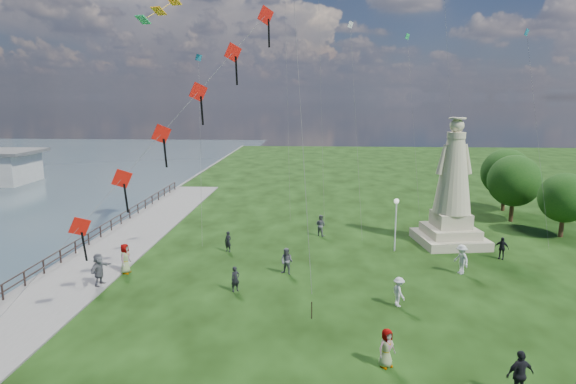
# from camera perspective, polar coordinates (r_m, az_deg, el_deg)

# --- Properties ---
(waterfront) EXTENTS (200.00, 200.00, 1.51)m
(waterfront) POSITION_cam_1_polar(r_m,az_deg,el_deg) (34.48, -24.52, -8.50)
(waterfront) COLOR #31444A
(waterfront) RESTS_ON ground
(statue) EXTENTS (5.33, 5.33, 9.51)m
(statue) POSITION_cam_1_polar(r_m,az_deg,el_deg) (38.00, 18.88, -0.61)
(statue) COLOR #C5B795
(statue) RESTS_ON ground
(lamppost) EXTENTS (0.36, 0.36, 3.87)m
(lamppost) POSITION_cam_1_polar(r_m,az_deg,el_deg) (35.22, 12.68, -2.50)
(lamppost) COLOR silver
(lamppost) RESTS_ON ground
(tree_row) EXTENTS (6.30, 13.29, 6.10)m
(tree_row) POSITION_cam_1_polar(r_m,az_deg,el_deg) (47.79, 25.91, 1.19)
(tree_row) COLOR #382314
(tree_row) RESTS_ON ground
(person_0) EXTENTS (0.64, 0.60, 1.47)m
(person_0) POSITION_cam_1_polar(r_m,az_deg,el_deg) (28.08, -6.26, -10.22)
(person_0) COLOR black
(person_0) RESTS_ON ground
(person_1) EXTENTS (0.96, 0.81, 1.69)m
(person_1) POSITION_cam_1_polar(r_m,az_deg,el_deg) (30.44, -0.15, -8.21)
(person_1) COLOR #595960
(person_1) RESTS_ON ground
(person_2) EXTENTS (0.85, 1.16, 1.61)m
(person_2) POSITION_cam_1_polar(r_m,az_deg,el_deg) (26.71, 13.00, -11.45)
(person_2) COLOR silver
(person_2) RESTS_ON ground
(person_3) EXTENTS (1.20, 0.82, 1.87)m
(person_3) POSITION_cam_1_polar(r_m,az_deg,el_deg) (20.74, 25.79, -18.89)
(person_3) COLOR black
(person_3) RESTS_ON ground
(person_4) EXTENTS (0.95, 0.86, 1.66)m
(person_4) POSITION_cam_1_polar(r_m,az_deg,el_deg) (21.14, 11.59, -17.66)
(person_4) COLOR #595960
(person_4) RESTS_ON ground
(person_5) EXTENTS (1.10, 1.90, 1.93)m
(person_5) POSITION_cam_1_polar(r_m,az_deg,el_deg) (30.57, -21.48, -8.69)
(person_5) COLOR #595960
(person_5) RESTS_ON ground
(person_6) EXTENTS (0.65, 0.56, 1.50)m
(person_6) POSITION_cam_1_polar(r_m,az_deg,el_deg) (35.02, -7.11, -5.85)
(person_6) COLOR black
(person_6) RESTS_ON ground
(person_7) EXTENTS (0.98, 0.90, 1.72)m
(person_7) POSITION_cam_1_polar(r_m,az_deg,el_deg) (38.74, 3.87, -3.96)
(person_7) COLOR #595960
(person_7) RESTS_ON ground
(person_8) EXTENTS (1.03, 1.37, 1.89)m
(person_8) POSITION_cam_1_polar(r_m,az_deg,el_deg) (32.38, 19.85, -7.51)
(person_8) COLOR silver
(person_8) RESTS_ON ground
(person_9) EXTENTS (1.02, 0.90, 1.56)m
(person_9) POSITION_cam_1_polar(r_m,az_deg,el_deg) (36.33, 24.00, -6.08)
(person_9) COLOR black
(person_9) RESTS_ON ground
(person_10) EXTENTS (0.65, 0.98, 1.92)m
(person_10) POSITION_cam_1_polar(r_m,az_deg,el_deg) (32.25, -18.74, -7.48)
(person_10) COLOR #595960
(person_10) RESTS_ON ground
(red_kite_train) EXTENTS (11.74, 9.35, 15.86)m
(red_kite_train) POSITION_cam_1_polar(r_m,az_deg,el_deg) (25.20, -13.06, 8.34)
(red_kite_train) COLOR black
(red_kite_train) RESTS_ON ground
(small_kites) EXTENTS (26.80, 15.44, 28.85)m
(small_kites) POSITION_cam_1_polar(r_m,az_deg,el_deg) (43.10, 8.55, 17.16)
(small_kites) COLOR #176C8D
(small_kites) RESTS_ON ground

